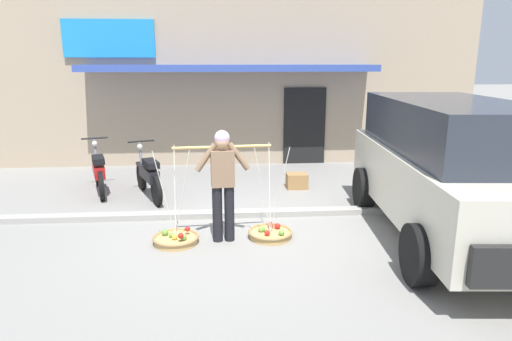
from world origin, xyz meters
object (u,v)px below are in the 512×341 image
Objects in this scene: fruit_basket_left_side at (176,239)px; fruit_basket_right_side at (270,233)px; motorcycle_nearest_shop at (98,171)px; motorcycle_second_in_row at (148,176)px; wooden_crate at (297,181)px; parked_truck at (452,166)px; fruit_vendor at (223,179)px.

fruit_basket_right_side is at bearing 4.54° from fruit_basket_left_side.
motorcycle_second_in_row is at bearing -22.08° from motorcycle_nearest_shop.
wooden_crate is (2.31, 2.85, 0.08)m from fruit_basket_left_side.
fruit_basket_right_side is 2.87m from wooden_crate.
fruit_vendor is at bearing 177.86° from parked_truck.
fruit_vendor reaches higher than motorcycle_second_in_row.
motorcycle_second_in_row is 3.11m from wooden_crate.
wooden_crate is (3.06, 0.46, -0.29)m from motorcycle_second_in_row.
parked_truck is at bearing -3.91° from fruit_basket_right_side.
fruit_basket_left_side is 1.00× the size of fruit_basket_right_side.
fruit_vendor is at bearing -57.83° from motorcycle_second_in_row.
fruit_vendor reaches higher than motorcycle_nearest_shop.
motorcycle_nearest_shop is (-3.27, 2.72, 0.38)m from fruit_basket_right_side.
motorcycle_second_in_row is at bearing 153.28° from parked_truck.
fruit_basket_right_side is 2.91m from parked_truck.
fruit_vendor reaches higher than fruit_basket_right_side.
fruit_vendor is at bearing -119.71° from wooden_crate.
fruit_basket_left_side is 4.27m from parked_truck.
fruit_basket_right_side is at bearing 4.52° from fruit_vendor.
motorcycle_nearest_shop is 4.15m from wooden_crate.
motorcycle_second_in_row reaches higher than wooden_crate.
fruit_basket_right_side is 0.29× the size of parked_truck.
fruit_vendor is 1.15m from fruit_basket_left_side.
fruit_basket_left_side reaches higher than motorcycle_second_in_row.
wooden_crate is (1.59, 2.79, -0.82)m from fruit_vendor.
fruit_basket_right_side is 3.30× the size of wooden_crate.
motorcycle_nearest_shop is 6.68m from parked_truck.
parked_truck reaches higher than fruit_basket_left_side.
fruit_vendor is 0.99× the size of motorcycle_second_in_row.
fruit_basket_right_side is (0.72, 0.06, -0.90)m from fruit_vendor.
fruit_basket_left_side is at bearing -57.06° from motorcycle_nearest_shop.
motorcycle_nearest_shop is at bearing 157.92° from motorcycle_second_in_row.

